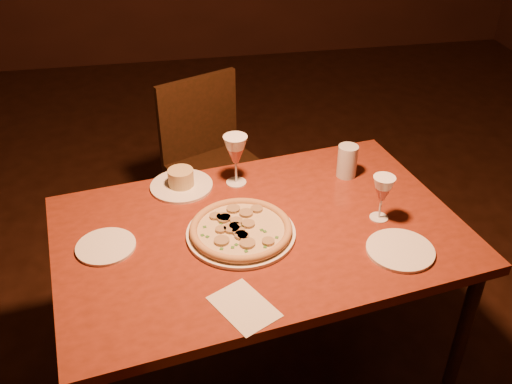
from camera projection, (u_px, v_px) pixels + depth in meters
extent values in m
plane|color=black|center=(288.00, 332.00, 2.55)|extent=(7.00, 7.00, 0.00)
cube|color=maroon|center=(260.00, 233.00, 1.98)|extent=(1.51, 1.09, 0.04)
cylinder|color=black|center=(81.00, 282.00, 2.31)|extent=(0.05, 0.05, 0.70)
cylinder|color=black|center=(460.00, 341.00, 2.06)|extent=(0.05, 0.05, 0.70)
cylinder|color=black|center=(359.00, 221.00, 2.66)|extent=(0.05, 0.05, 0.70)
cube|color=black|center=(220.00, 172.00, 2.81)|extent=(0.57, 0.57, 0.04)
cube|color=black|center=(198.00, 116.00, 2.83)|extent=(0.41, 0.20, 0.41)
cylinder|color=black|center=(210.00, 241.00, 2.74)|extent=(0.04, 0.04, 0.44)
cylinder|color=black|center=(176.00, 207.00, 2.98)|extent=(0.04, 0.04, 0.44)
cylinder|color=black|center=(269.00, 217.00, 2.91)|extent=(0.04, 0.04, 0.44)
cylinder|color=black|center=(232.00, 187.00, 3.15)|extent=(0.04, 0.04, 0.44)
cylinder|color=white|center=(241.00, 233.00, 1.94)|extent=(0.37, 0.37, 0.01)
cylinder|color=#CEBC8E|center=(241.00, 230.00, 1.93)|extent=(0.34, 0.34, 0.01)
torus|color=tan|center=(241.00, 229.00, 1.92)|extent=(0.35, 0.35, 0.03)
cylinder|color=white|center=(182.00, 186.00, 2.19)|extent=(0.24, 0.24, 0.01)
cylinder|color=tan|center=(181.00, 177.00, 2.16)|extent=(0.10, 0.10, 0.07)
cylinder|color=silver|center=(347.00, 161.00, 2.22)|extent=(0.08, 0.08, 0.13)
cylinder|color=white|center=(106.00, 246.00, 1.88)|extent=(0.20, 0.20, 0.01)
cylinder|color=white|center=(400.00, 250.00, 1.86)|extent=(0.22, 0.22, 0.01)
cube|color=beige|center=(244.00, 307.00, 1.66)|extent=(0.21, 0.24, 0.00)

